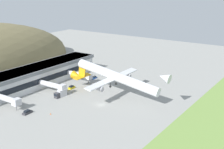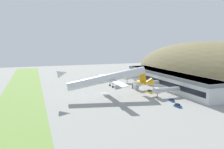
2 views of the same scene
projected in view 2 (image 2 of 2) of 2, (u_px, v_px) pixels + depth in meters
The scene contains 14 objects.
ground_plane at pixel (104, 93), 129.81m from camera, with size 334.19×334.19×0.00m, color gray.
grass_strip_foreground at pixel (21, 99), 114.40m from camera, with size 300.77×22.47×0.08m, color #759947.
hill_backdrop at pixel (208, 78), 184.99m from camera, with size 204.98×74.36×61.77m, color olive.
terminal_building at pixel (167, 79), 145.16m from camera, with size 89.64×15.23×10.20m.
jetway_0 at pixel (132, 77), 163.24m from camera, with size 3.38×13.34×5.43m.
jetway_1 at pixel (146, 83), 139.46m from camera, with size 3.38×16.56×5.43m.
jetway_2 at pixel (166, 90), 119.58m from camera, with size 3.38×15.87×5.43m.
cargo_airplane at pixel (109, 79), 117.80m from camera, with size 39.33×54.22×12.73m.
service_car_0 at pixel (178, 106), 101.01m from camera, with size 3.91×2.13×1.55m.
service_car_1 at pixel (119, 82), 159.97m from camera, with size 4.54×1.95×1.62m.
service_car_2 at pixel (150, 92), 129.62m from camera, with size 4.00×1.73×1.69m.
service_car_3 at pixel (171, 100), 110.96m from camera, with size 3.84×1.74×1.42m.
fuel_truck at pixel (135, 87), 139.40m from camera, with size 6.52×2.88×3.39m.
traffic_cone_0 at pixel (110, 85), 152.48m from camera, with size 0.52×0.52×0.58m.
Camera 2 is at (120.89, -38.80, 29.50)m, focal length 35.00 mm.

